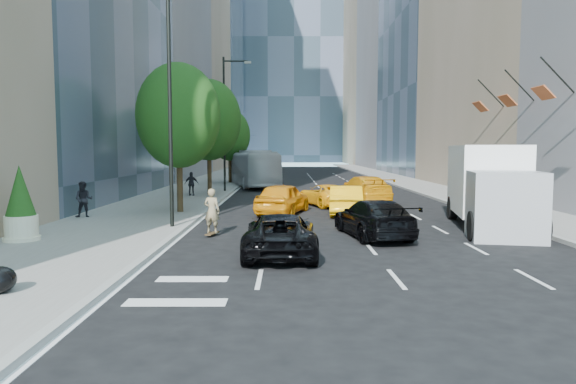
{
  "coord_description": "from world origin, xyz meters",
  "views": [
    {
      "loc": [
        -1.8,
        -16.84,
        3.31
      ],
      "look_at": [
        -1.75,
        3.54,
        1.6
      ],
      "focal_mm": 32.0,
      "sensor_mm": 36.0,
      "label": 1
    }
  ],
  "objects_px": {
    "skateboarder": "(212,214)",
    "planter_shrub": "(20,205)",
    "black_sedan_lincoln": "(280,234)",
    "city_bus": "(253,168)",
    "black_sedan_mercedes": "(373,218)",
    "box_truck": "(491,186)"
  },
  "relations": [
    {
      "from": "skateboarder",
      "to": "planter_shrub",
      "type": "distance_m",
      "value": 6.61
    },
    {
      "from": "city_bus",
      "to": "box_truck",
      "type": "xyz_separation_m",
      "value": [
        11.46,
        -24.14,
        0.16
      ]
    },
    {
      "from": "box_truck",
      "to": "planter_shrub",
      "type": "bearing_deg",
      "value": -158.13
    },
    {
      "from": "black_sedan_lincoln",
      "to": "city_bus",
      "type": "height_order",
      "value": "city_bus"
    },
    {
      "from": "black_sedan_lincoln",
      "to": "box_truck",
      "type": "xyz_separation_m",
      "value": [
        8.66,
        5.32,
        1.11
      ]
    },
    {
      "from": "skateboarder",
      "to": "black_sedan_lincoln",
      "type": "xyz_separation_m",
      "value": [
        2.64,
        -3.51,
        -0.2
      ]
    },
    {
      "from": "black_sedan_mercedes",
      "to": "city_bus",
      "type": "distance_m",
      "value": 26.92
    },
    {
      "from": "city_bus",
      "to": "box_truck",
      "type": "bearing_deg",
      "value": -78.34
    },
    {
      "from": "black_sedan_mercedes",
      "to": "planter_shrub",
      "type": "bearing_deg",
      "value": -2.97
    },
    {
      "from": "black_sedan_lincoln",
      "to": "black_sedan_mercedes",
      "type": "relative_size",
      "value": 0.96
    },
    {
      "from": "black_sedan_lincoln",
      "to": "box_truck",
      "type": "relative_size",
      "value": 0.62
    },
    {
      "from": "skateboarder",
      "to": "box_truck",
      "type": "bearing_deg",
      "value": -156.43
    },
    {
      "from": "city_bus",
      "to": "black_sedan_mercedes",
      "type": "bearing_deg",
      "value": -90.26
    },
    {
      "from": "black_sedan_mercedes",
      "to": "planter_shrub",
      "type": "height_order",
      "value": "planter_shrub"
    },
    {
      "from": "skateboarder",
      "to": "box_truck",
      "type": "height_order",
      "value": "box_truck"
    },
    {
      "from": "black_sedan_mercedes",
      "to": "city_bus",
      "type": "bearing_deg",
      "value": -86.45
    },
    {
      "from": "skateboarder",
      "to": "box_truck",
      "type": "distance_m",
      "value": 11.49
    },
    {
      "from": "skateboarder",
      "to": "planter_shrub",
      "type": "bearing_deg",
      "value": 29.74
    },
    {
      "from": "skateboarder",
      "to": "city_bus",
      "type": "bearing_deg",
      "value": -75.18
    },
    {
      "from": "city_bus",
      "to": "box_truck",
      "type": "distance_m",
      "value": 26.72
    },
    {
      "from": "black_sedan_lincoln",
      "to": "city_bus",
      "type": "relative_size",
      "value": 0.41
    },
    {
      "from": "skateboarder",
      "to": "black_sedan_lincoln",
      "type": "distance_m",
      "value": 4.4
    }
  ]
}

